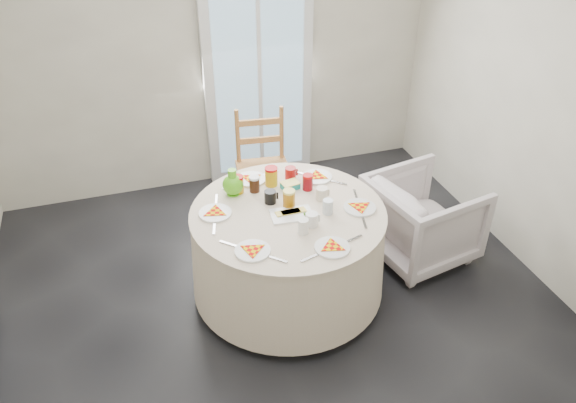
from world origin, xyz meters
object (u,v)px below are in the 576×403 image
object	(u,v)px
green_pitcher	(232,176)
armchair	(423,214)
wooden_chair	(264,171)
table	(288,252)

from	to	relation	value
green_pitcher	armchair	bearing A→B (deg)	7.69
wooden_chair	green_pitcher	size ratio (longest dim) A/B	5.11
green_pitcher	table	bearing A→B (deg)	-31.11
wooden_chair	green_pitcher	bearing A→B (deg)	-114.43
armchair	green_pitcher	world-z (taller)	green_pitcher
table	wooden_chair	size ratio (longest dim) A/B	1.40
wooden_chair	green_pitcher	xyz separation A→B (m)	(-0.40, -0.65, 0.40)
armchair	green_pitcher	xyz separation A→B (m)	(-1.43, 0.22, 0.48)
wooden_chair	green_pitcher	world-z (taller)	green_pitcher
table	armchair	distance (m)	1.14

